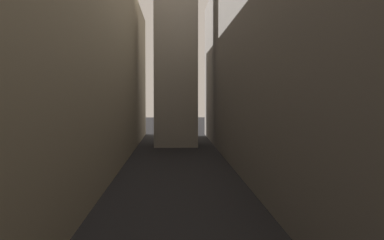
% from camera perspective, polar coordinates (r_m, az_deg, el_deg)
% --- Properties ---
extents(ground_plane, '(264.00, 264.00, 0.00)m').
position_cam_1_polar(ground_plane, '(38.67, -1.56, -7.87)').
color(ground_plane, black).
extents(building_block_left, '(15.56, 108.00, 21.05)m').
position_cam_1_polar(building_block_left, '(42.18, -20.11, 7.20)').
color(building_block_left, gray).
rests_on(building_block_left, ground).
extents(building_block_right, '(14.04, 108.00, 22.93)m').
position_cam_1_polar(building_block_right, '(42.26, 15.82, 8.53)').
color(building_block_right, slate).
rests_on(building_block_right, ground).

